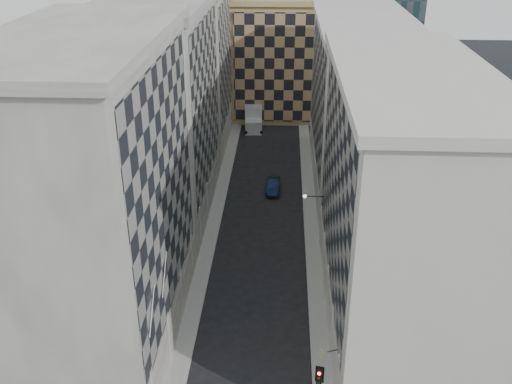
% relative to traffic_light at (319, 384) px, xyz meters
% --- Properties ---
extents(sidewalk_west, '(1.50, 100.00, 0.15)m').
position_rel_traffic_light_xyz_m(sidewalk_west, '(-9.88, 26.89, -3.29)').
color(sidewalk_west, gray).
rests_on(sidewalk_west, ground).
extents(sidewalk_east, '(1.50, 100.00, 0.15)m').
position_rel_traffic_light_xyz_m(sidewalk_east, '(0.62, 26.89, -3.29)').
color(sidewalk_east, gray).
rests_on(sidewalk_east, ground).
extents(bldg_left_a, '(10.80, 22.80, 23.70)m').
position_rel_traffic_light_xyz_m(bldg_left_a, '(-15.51, 7.89, 8.46)').
color(bldg_left_a, gray).
rests_on(bldg_left_a, ground).
extents(bldg_left_b, '(10.80, 22.80, 22.70)m').
position_rel_traffic_light_xyz_m(bldg_left_b, '(-15.51, 29.89, 7.96)').
color(bldg_left_b, gray).
rests_on(bldg_left_b, ground).
extents(bldg_left_c, '(10.80, 22.80, 21.70)m').
position_rel_traffic_light_xyz_m(bldg_left_c, '(-15.51, 51.89, 7.46)').
color(bldg_left_c, gray).
rests_on(bldg_left_c, ground).
extents(bldg_right_a, '(10.80, 26.80, 20.70)m').
position_rel_traffic_light_xyz_m(bldg_right_a, '(6.25, 11.89, 6.96)').
color(bldg_right_a, beige).
rests_on(bldg_right_a, ground).
extents(bldg_right_b, '(10.80, 28.80, 19.70)m').
position_rel_traffic_light_xyz_m(bldg_right_b, '(6.27, 38.89, 6.48)').
color(bldg_right_b, beige).
rests_on(bldg_right_b, ground).
extents(tan_block, '(16.80, 14.80, 18.80)m').
position_rel_traffic_light_xyz_m(tan_block, '(-2.63, 64.79, 6.07)').
color(tan_block, tan).
rests_on(tan_block, ground).
extents(flagpoles_left, '(0.10, 6.33, 2.33)m').
position_rel_traffic_light_xyz_m(flagpoles_left, '(-10.53, 2.89, 4.64)').
color(flagpoles_left, gray).
rests_on(flagpoles_left, ground).
extents(bracket_lamp, '(1.98, 0.36, 0.36)m').
position_rel_traffic_light_xyz_m(bracket_lamp, '(-0.25, 20.89, 2.84)').
color(bracket_lamp, black).
rests_on(bracket_lamp, ground).
extents(traffic_light, '(0.56, 0.52, 4.49)m').
position_rel_traffic_light_xyz_m(traffic_light, '(0.00, 0.00, 0.00)').
color(traffic_light, black).
rests_on(traffic_light, sidewalk_east).
extents(box_truck, '(3.04, 6.54, 3.49)m').
position_rel_traffic_light_xyz_m(box_truck, '(-7.22, 56.69, -1.84)').
color(box_truck, silver).
rests_on(box_truck, ground).
extents(dark_car, '(1.67, 4.45, 1.45)m').
position_rel_traffic_light_xyz_m(dark_car, '(-3.67, 34.39, -2.64)').
color(dark_car, '#0E1C36').
rests_on(dark_car, ground).
extents(shop_sign, '(1.19, 0.61, 0.71)m').
position_rel_traffic_light_xyz_m(shop_sign, '(0.35, 2.18, 0.48)').
color(shop_sign, black).
rests_on(shop_sign, ground).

